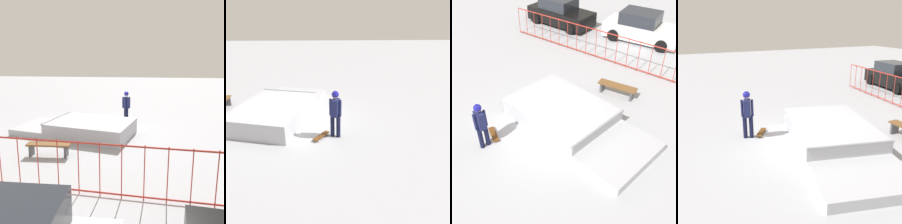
% 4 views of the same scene
% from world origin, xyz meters
% --- Properties ---
extents(ground_plane, '(60.00, 60.00, 0.00)m').
position_xyz_m(ground_plane, '(0.00, 0.00, 0.00)').
color(ground_plane, '#A8AAB2').
extents(skate_ramp, '(5.86, 3.81, 0.74)m').
position_xyz_m(skate_ramp, '(0.76, 0.82, 0.32)').
color(skate_ramp, '#B0B3BB').
rests_on(skate_ramp, ground).
extents(skater, '(0.43, 0.42, 1.73)m').
position_xyz_m(skater, '(-1.15, -1.58, 1.01)').
color(skater, black).
rests_on(skater, ground).
extents(skateboard, '(0.78, 0.61, 0.09)m').
position_xyz_m(skateboard, '(-1.25, -1.07, 0.08)').
color(skateboard, '#593314').
rests_on(skateboard, ground).
extents(perimeter_fence, '(12.08, 1.21, 1.50)m').
position_xyz_m(perimeter_fence, '(0.00, 5.98, 0.77)').
color(perimeter_fence, '#B22D23').
rests_on(perimeter_fence, ground).
extents(park_bench, '(1.61, 0.45, 0.48)m').
position_xyz_m(park_bench, '(1.42, 3.51, 0.36)').
color(park_bench, brown).
rests_on(park_bench, ground).
extents(parked_car_black, '(4.28, 2.33, 1.60)m').
position_xyz_m(parked_car_black, '(-4.70, 8.93, 0.72)').
color(parked_car_black, black).
rests_on(parked_car_black, ground).
extents(parked_car_white, '(4.10, 1.92, 1.60)m').
position_xyz_m(parked_car_white, '(0.38, 9.24, 0.72)').
color(parked_car_white, white).
rests_on(parked_car_white, ground).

